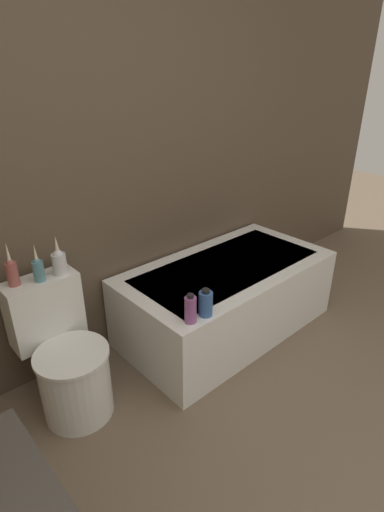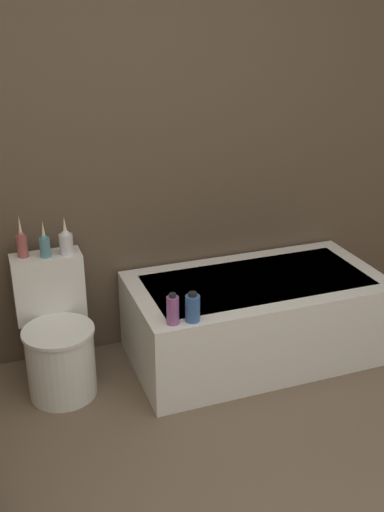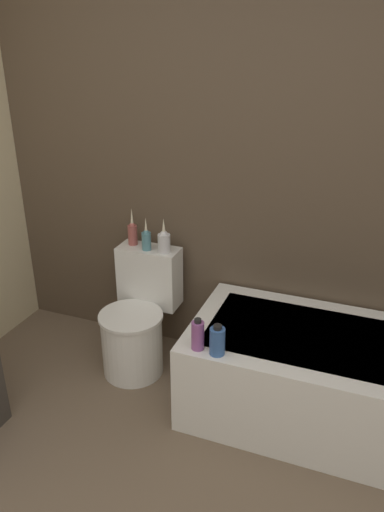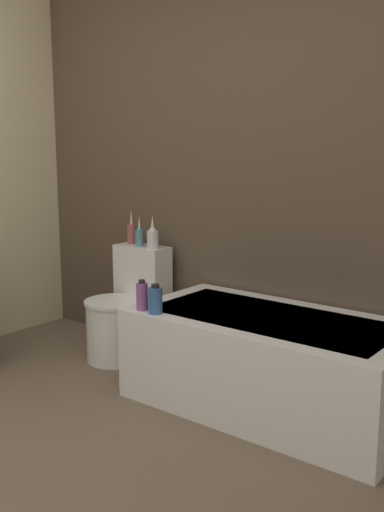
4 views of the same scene
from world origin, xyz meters
name	(u,v)px [view 3 (image 3 of 4)]	position (x,y,z in m)	size (l,w,h in m)	color
wall_back_tiled	(228,157)	(0.00, 2.03, 1.30)	(6.40, 0.06, 2.60)	brown
bathtub	(329,379)	(0.74, 1.59, 0.26)	(1.50, 0.79, 0.51)	white
toilet	(138,321)	(-0.44, 1.68, 0.31)	(0.39, 0.56, 0.73)	white
vase_gold	(133,232)	(-0.56, 1.88, 0.81)	(0.06, 0.06, 0.24)	#994C47
vase_silver	(146,239)	(-0.44, 1.84, 0.80)	(0.06, 0.06, 0.21)	teal
vase_bronze	(164,241)	(-0.33, 1.84, 0.81)	(0.08, 0.08, 0.22)	silver
shampoo_bottle_tall	(198,335)	(0.10, 1.27, 0.59)	(0.06, 0.06, 0.17)	#8C4C8C
shampoo_bottle_short	(217,341)	(0.21, 1.26, 0.59)	(0.08, 0.08, 0.16)	#335999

